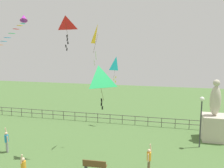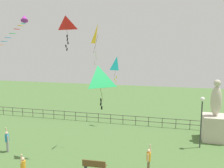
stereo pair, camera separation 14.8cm
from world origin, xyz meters
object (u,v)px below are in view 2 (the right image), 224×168
object	(u,v)px
person_0	(23,168)
statue_monument	(215,123)
person_1	(149,159)
person_3	(7,140)
kite_4	(98,78)
streamer_kite	(20,22)
kite_1	(117,64)
lamppost	(202,111)
kite_2	(66,24)
park_bench	(94,165)
kite_5	(98,35)

from	to	relation	value
person_0	statue_monument	bearing A→B (deg)	39.16
statue_monument	person_1	bearing A→B (deg)	-126.57
person_1	person_3	distance (m)	10.64
kite_4	streamer_kite	bearing A→B (deg)	150.62
kite_4	kite_1	bearing A→B (deg)	97.27
lamppost	person_1	xyz separation A→B (m)	(-3.61, -4.69, -2.12)
person_0	kite_2	world-z (taller)	kite_2
kite_2	streamer_kite	bearing A→B (deg)	158.07
statue_monument	park_bench	xyz separation A→B (m)	(-8.25, -7.58, -1.07)
lamppost	person_1	world-z (taller)	lamppost
park_bench	person_0	distance (m)	4.21
park_bench	person_0	world-z (taller)	person_0
person_1	streamer_kite	distance (m)	14.26
person_1	person_0	bearing A→B (deg)	-156.56
kite_1	kite_5	world-z (taller)	kite_5
person_1	kite_4	distance (m)	6.12
person_0	kite_5	world-z (taller)	kite_5
statue_monument	kite_5	world-z (taller)	kite_5
person_1	streamer_kite	xyz separation A→B (m)	(-10.73, 2.84, 8.96)
park_bench	kite_5	distance (m)	9.27
person_0	lamppost	bearing A→B (deg)	36.16
person_1	streamer_kite	bearing A→B (deg)	165.18
lamppost	kite_4	bearing A→B (deg)	-135.28
park_bench	kite_1	xyz separation A→B (m)	(-0.83, 9.84, 5.74)
person_3	kite_2	xyz separation A→B (m)	(4.81, 0.55, 8.47)
streamer_kite	lamppost	bearing A→B (deg)	7.38
park_bench	person_3	size ratio (longest dim) A/B	0.82
person_0	kite_2	distance (m)	9.37
person_1	kite_2	bearing A→B (deg)	171.53
person_0	kite_5	distance (m)	10.29
person_1	kite_1	xyz separation A→B (m)	(-4.13, 8.93, 5.31)
lamppost	kite_1	distance (m)	9.38
person_3	streamer_kite	world-z (taller)	streamer_kite
person_0	kite_4	world-z (taller)	kite_4
person_1	kite_2	size ratio (longest dim) A/B	0.76
statue_monument	kite_1	world-z (taller)	kite_1
kite_1	streamer_kite	xyz separation A→B (m)	(-6.60, -6.09, 3.64)
streamer_kite	person_0	bearing A→B (deg)	-56.93
person_0	kite_1	distance (m)	13.34
kite_1	kite_2	distance (m)	8.84
person_0	park_bench	bearing A→B (deg)	29.98
kite_1	kite_5	size ratio (longest dim) A/B	0.83
lamppost	person_3	xyz separation A→B (m)	(-14.25, -4.38, -2.07)
person_0	kite_1	world-z (taller)	kite_1
kite_2	kite_4	xyz separation A→B (m)	(3.05, -2.50, -3.30)
statue_monument	kite_5	xyz separation A→B (m)	(-9.21, -3.54, 7.22)
lamppost	person_3	world-z (taller)	lamppost
kite_1	kite_2	bearing A→B (deg)	-101.92
streamer_kite	person_3	bearing A→B (deg)	-88.03
person_0	kite_1	bearing A→B (deg)	76.82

